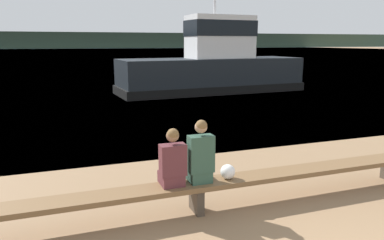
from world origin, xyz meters
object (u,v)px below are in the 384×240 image
object	(u,v)px
bench_main	(197,187)
person_right	(200,156)
shopping_bag	(228,172)
tugboat_red	(213,68)
person_left	(172,162)

from	to	relation	value
bench_main	person_right	bearing A→B (deg)	7.54
shopping_bag	tugboat_red	distance (m)	14.60
bench_main	tugboat_red	bearing A→B (deg)	66.08
shopping_bag	person_left	bearing A→B (deg)	178.89
bench_main	tugboat_red	distance (m)	14.82
person_right	tugboat_red	xyz separation A→B (m)	(5.93, 13.51, 0.36)
bench_main	person_left	xyz separation A→B (m)	(-0.39, 0.01, 0.46)
bench_main	person_right	distance (m)	0.51
person_right	tugboat_red	world-z (taller)	tugboat_red
bench_main	tugboat_red	world-z (taller)	tugboat_red
bench_main	person_right	size ratio (longest dim) A/B	8.58
bench_main	shopping_bag	distance (m)	0.57
person_left	shopping_bag	xyz separation A→B (m)	(0.93, -0.02, -0.26)
tugboat_red	bench_main	bearing A→B (deg)	152.17
bench_main	person_left	bearing A→B (deg)	178.36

